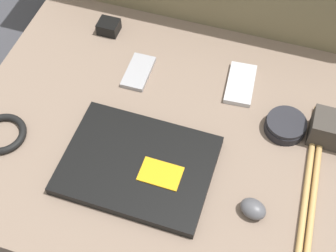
{
  "coord_description": "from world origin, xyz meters",
  "views": [
    {
      "loc": [
        0.19,
        -0.59,
        1.05
      ],
      "look_at": [
        0.0,
        0.0,
        0.17
      ],
      "focal_mm": 50.0,
      "sensor_mm": 36.0,
      "label": 1
    }
  ],
  "objects_px": {
    "speaker_puck": "(286,125)",
    "phone_black": "(138,72)",
    "computer_mouse": "(253,209)",
    "laptop": "(138,165)",
    "charger_brick": "(109,27)",
    "phone_silver": "(240,84)"
  },
  "relations": [
    {
      "from": "speaker_puck",
      "to": "phone_black",
      "type": "relative_size",
      "value": 0.84
    },
    {
      "from": "computer_mouse",
      "to": "speaker_puck",
      "type": "bearing_deg",
      "value": 101.47
    },
    {
      "from": "computer_mouse",
      "to": "speaker_puck",
      "type": "xyz_separation_m",
      "value": [
        0.03,
        0.23,
        -0.0
      ]
    },
    {
      "from": "laptop",
      "to": "charger_brick",
      "type": "height_order",
      "value": "charger_brick"
    },
    {
      "from": "computer_mouse",
      "to": "speaker_puck",
      "type": "relative_size",
      "value": 0.7
    },
    {
      "from": "computer_mouse",
      "to": "phone_silver",
      "type": "bearing_deg",
      "value": 125.36
    },
    {
      "from": "laptop",
      "to": "charger_brick",
      "type": "distance_m",
      "value": 0.44
    },
    {
      "from": "computer_mouse",
      "to": "phone_silver",
      "type": "xyz_separation_m",
      "value": [
        -0.1,
        0.33,
        -0.01
      ]
    },
    {
      "from": "charger_brick",
      "to": "laptop",
      "type": "bearing_deg",
      "value": -59.76
    },
    {
      "from": "computer_mouse",
      "to": "speaker_puck",
      "type": "height_order",
      "value": "computer_mouse"
    },
    {
      "from": "laptop",
      "to": "phone_black",
      "type": "relative_size",
      "value": 2.87
    },
    {
      "from": "computer_mouse",
      "to": "phone_silver",
      "type": "height_order",
      "value": "computer_mouse"
    },
    {
      "from": "phone_black",
      "to": "charger_brick",
      "type": "relative_size",
      "value": 2.07
    },
    {
      "from": "phone_silver",
      "to": "charger_brick",
      "type": "height_order",
      "value": "charger_brick"
    },
    {
      "from": "laptop",
      "to": "speaker_puck",
      "type": "xyz_separation_m",
      "value": [
        0.29,
        0.2,
        0.0
      ]
    },
    {
      "from": "phone_silver",
      "to": "speaker_puck",
      "type": "bearing_deg",
      "value": -41.95
    },
    {
      "from": "phone_silver",
      "to": "charger_brick",
      "type": "distance_m",
      "value": 0.39
    },
    {
      "from": "laptop",
      "to": "speaker_puck",
      "type": "height_order",
      "value": "speaker_puck"
    },
    {
      "from": "speaker_puck",
      "to": "charger_brick",
      "type": "height_order",
      "value": "same"
    },
    {
      "from": "laptop",
      "to": "phone_silver",
      "type": "relative_size",
      "value": 2.44
    },
    {
      "from": "speaker_puck",
      "to": "phone_silver",
      "type": "xyz_separation_m",
      "value": [
        -0.13,
        0.1,
        -0.01
      ]
    },
    {
      "from": "computer_mouse",
      "to": "charger_brick",
      "type": "relative_size",
      "value": 1.22
    }
  ]
}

